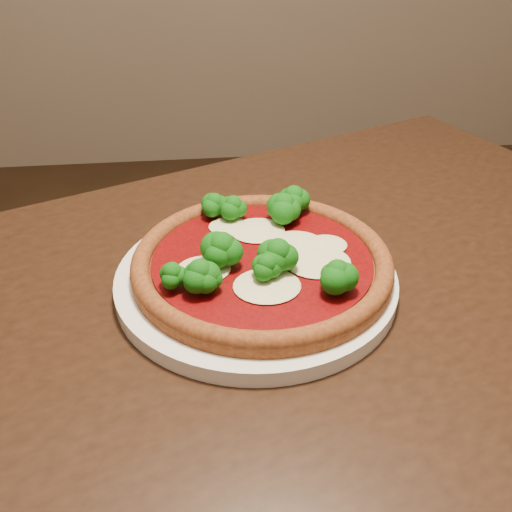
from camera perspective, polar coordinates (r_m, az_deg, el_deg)
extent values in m
cube|color=black|center=(0.64, 3.34, -5.40)|extent=(1.28, 1.09, 0.04)
cylinder|color=black|center=(1.32, 13.92, -3.98)|extent=(0.06, 0.06, 0.71)
cylinder|color=white|center=(0.64, 0.00, -2.31)|extent=(0.31, 0.31, 0.02)
cylinder|color=brown|center=(0.64, 0.60, -0.92)|extent=(0.29, 0.29, 0.01)
torus|color=brown|center=(0.63, 0.61, -0.40)|extent=(0.29, 0.29, 0.02)
cylinder|color=#6E0506|center=(0.63, 0.61, -0.36)|extent=(0.24, 0.24, 0.00)
ellipsoid|color=#F2ECC0|center=(0.66, 7.03, 1.15)|extent=(0.05, 0.04, 0.00)
ellipsoid|color=#F2ECC0|center=(0.68, 0.15, 2.58)|extent=(0.07, 0.06, 0.01)
ellipsoid|color=#F2ECC0|center=(0.61, -5.28, -1.33)|extent=(0.06, 0.05, 0.00)
ellipsoid|color=#F2ECC0|center=(0.63, 6.20, -0.56)|extent=(0.07, 0.07, 0.01)
ellipsoid|color=#F2ECC0|center=(0.65, 3.95, 1.08)|extent=(0.07, 0.06, 0.01)
ellipsoid|color=#F2ECC0|center=(0.69, -2.74, 3.00)|extent=(0.05, 0.04, 0.00)
ellipsoid|color=#F2ECC0|center=(0.59, 1.11, -2.98)|extent=(0.07, 0.06, 0.01)
ellipsoid|color=#157813|center=(0.60, 2.21, 0.27)|extent=(0.05, 0.05, 0.04)
ellipsoid|color=#157813|center=(0.69, 2.81, 5.03)|extent=(0.05, 0.05, 0.04)
ellipsoid|color=#157813|center=(0.61, -3.43, 0.89)|extent=(0.05, 0.05, 0.04)
ellipsoid|color=#157813|center=(0.58, -8.37, -1.74)|extent=(0.04, 0.04, 0.03)
ellipsoid|color=#157813|center=(0.57, -5.64, -1.71)|extent=(0.04, 0.04, 0.04)
ellipsoid|color=#157813|center=(0.69, -2.29, 5.03)|extent=(0.04, 0.04, 0.03)
ellipsoid|color=#157813|center=(0.71, 3.80, 5.88)|extent=(0.04, 0.04, 0.04)
ellipsoid|color=#157813|center=(0.57, -4.90, -2.01)|extent=(0.04, 0.04, 0.03)
ellipsoid|color=#157813|center=(0.58, 8.14, -1.73)|extent=(0.04, 0.04, 0.04)
ellipsoid|color=#157813|center=(0.70, -4.17, 5.30)|extent=(0.04, 0.04, 0.03)
ellipsoid|color=#157813|center=(0.59, 1.07, -0.95)|extent=(0.04, 0.04, 0.03)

